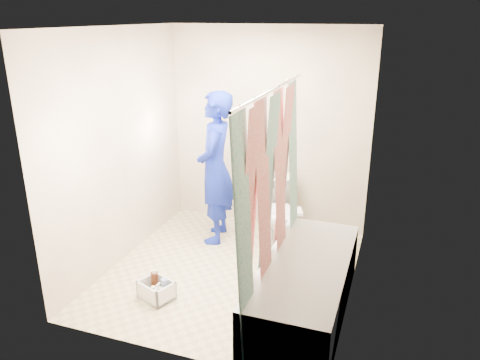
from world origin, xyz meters
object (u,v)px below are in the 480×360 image
(bathtub, at_px, (305,286))
(toilet, at_px, (281,212))
(plumber, at_px, (215,168))
(cleaning_caddy, at_px, (157,291))

(bathtub, height_order, toilet, toilet)
(toilet, bearing_deg, bathtub, -87.14)
(plumber, bearing_deg, cleaning_caddy, -14.02)
(toilet, height_order, plumber, plumber)
(toilet, bearing_deg, cleaning_caddy, -137.88)
(toilet, distance_m, cleaning_caddy, 1.72)
(cleaning_caddy, bearing_deg, toilet, 84.24)
(bathtub, distance_m, toilet, 1.38)
(plumber, distance_m, cleaning_caddy, 1.56)
(toilet, bearing_deg, plumber, 171.76)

